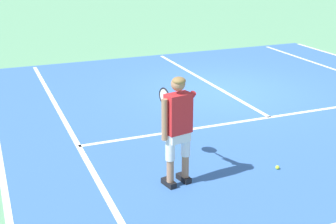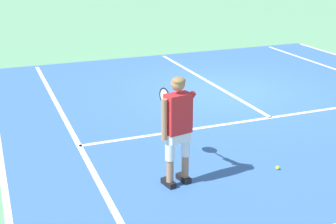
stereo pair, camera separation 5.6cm
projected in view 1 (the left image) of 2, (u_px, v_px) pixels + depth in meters
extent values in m
plane|color=#609E70|center=(223.00, 91.00, 11.91)|extent=(80.00, 80.00, 0.00)
cube|color=#3866A8|center=(239.00, 100.00, 11.18)|extent=(10.98, 10.64, 0.00)
cube|color=white|center=(270.00, 117.00, 10.06)|extent=(8.23, 0.10, 0.01)
cube|color=white|center=(204.00, 80.00, 12.86)|extent=(0.10, 6.40, 0.01)
cube|color=white|center=(66.00, 123.00, 9.73)|extent=(0.10, 10.24, 0.01)
cube|color=black|center=(169.00, 183.00, 7.19)|extent=(0.17, 0.30, 0.09)
cube|color=black|center=(184.00, 178.00, 7.33)|extent=(0.17, 0.30, 0.09)
cylinder|color=#A37556|center=(170.00, 171.00, 7.08)|extent=(0.11, 0.11, 0.36)
cylinder|color=silver|center=(170.00, 147.00, 6.95)|extent=(0.14, 0.14, 0.41)
cylinder|color=#A37556|center=(185.00, 166.00, 7.23)|extent=(0.11, 0.11, 0.36)
cylinder|color=silver|center=(186.00, 143.00, 7.10)|extent=(0.14, 0.14, 0.41)
cube|color=silver|center=(178.00, 135.00, 6.97)|extent=(0.37, 0.27, 0.20)
cube|color=red|center=(178.00, 113.00, 6.86)|extent=(0.42, 0.29, 0.60)
cylinder|color=#A37556|center=(165.00, 120.00, 6.75)|extent=(0.09, 0.09, 0.62)
cylinder|color=red|center=(189.00, 99.00, 7.02)|extent=(0.14, 0.27, 0.29)
cylinder|color=#A37556|center=(183.00, 104.00, 7.25)|extent=(0.14, 0.30, 0.14)
sphere|color=#A37556|center=(178.00, 84.00, 6.72)|extent=(0.21, 0.21, 0.21)
ellipsoid|color=olive|center=(179.00, 81.00, 6.68)|extent=(0.24, 0.24, 0.12)
cylinder|color=#232326|center=(176.00, 102.00, 7.44)|extent=(0.07, 0.20, 0.03)
cylinder|color=black|center=(171.00, 99.00, 7.56)|extent=(0.04, 0.10, 0.02)
torus|color=black|center=(164.00, 96.00, 7.70)|extent=(0.09, 0.29, 0.30)
cylinder|color=silver|center=(164.00, 96.00, 7.70)|extent=(0.06, 0.24, 0.25)
sphere|color=#CCE02D|center=(277.00, 167.00, 7.72)|extent=(0.07, 0.07, 0.07)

